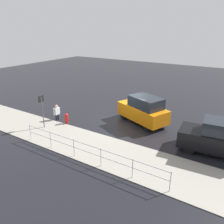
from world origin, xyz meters
The scene contains 8 objects.
ground_plane centered at (0.00, 0.00, 0.00)m, with size 60.00×60.00×0.00m, color black.
kerb_strip centered at (0.00, 4.20, 0.02)m, with size 24.00×3.20×0.04m, color gray.
moving_hatchback centered at (-1.29, -0.67, 1.03)m, with size 4.25×3.08×2.06m.
parked_sedan centered at (-6.75, 1.04, 1.00)m, with size 4.43×2.10×1.98m.
fire_hydrant centered at (3.40, 2.46, 0.40)m, with size 0.42×0.31×0.80m.
pedestrian centered at (4.54, 2.29, 0.68)m, with size 0.29×0.56×1.22m.
metal_railing centered at (-0.89, 5.53, 0.72)m, with size 8.96×0.04×1.05m.
sign_post centered at (4.29, 3.82, 1.58)m, with size 0.07×0.44×2.40m.
Camera 1 is at (-7.24, 13.24, 6.62)m, focal length 35.00 mm.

